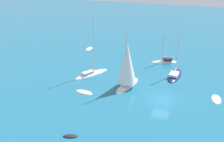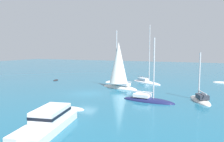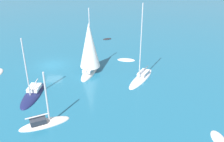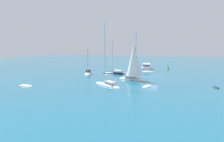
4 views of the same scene
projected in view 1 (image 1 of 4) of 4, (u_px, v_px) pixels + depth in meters
name	position (u px, v px, depth m)	size (l,w,h in m)	color
ground_plane	(161.00, 99.00, 40.92)	(160.00, 160.00, 0.00)	#1E607F
skiff	(71.00, 137.00, 32.73)	(2.01, 1.34, 0.43)	black
ketch	(127.00, 67.00, 43.44)	(3.61, 6.73, 9.85)	silver
sailboat	(175.00, 75.00, 48.50)	(2.70, 6.74, 8.16)	#191E4C
yacht	(165.00, 62.00, 54.37)	(5.46, 3.42, 6.36)	silver
ketch_1	(91.00, 74.00, 49.08)	(5.06, 6.75, 11.03)	white
dinghy	(89.00, 49.00, 61.95)	(1.27, 2.67, 0.45)	silver
rib	(84.00, 92.00, 42.92)	(3.08, 1.80, 0.43)	silver
tender	(216.00, 99.00, 40.89)	(1.62, 3.08, 0.47)	silver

